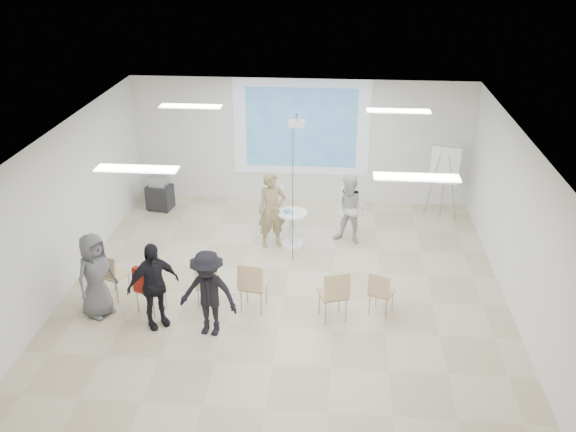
# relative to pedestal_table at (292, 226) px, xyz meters

# --- Properties ---
(floor) EXTENTS (8.00, 9.00, 0.10)m
(floor) POSITION_rel_pedestal_table_xyz_m (0.02, -2.07, -0.48)
(floor) COLOR beige
(floor) RESTS_ON ground
(ceiling) EXTENTS (8.00, 9.00, 0.10)m
(ceiling) POSITION_rel_pedestal_table_xyz_m (0.02, -2.07, 2.62)
(ceiling) COLOR white
(ceiling) RESTS_ON wall_back
(wall_back) EXTENTS (8.00, 0.10, 3.00)m
(wall_back) POSITION_rel_pedestal_table_xyz_m (0.02, 2.48, 1.07)
(wall_back) COLOR silver
(wall_back) RESTS_ON floor
(wall_left) EXTENTS (0.10, 9.00, 3.00)m
(wall_left) POSITION_rel_pedestal_table_xyz_m (-4.03, -2.07, 1.07)
(wall_left) COLOR silver
(wall_left) RESTS_ON floor
(wall_right) EXTENTS (0.10, 9.00, 3.00)m
(wall_right) POSITION_rel_pedestal_table_xyz_m (4.07, -2.07, 1.07)
(wall_right) COLOR silver
(wall_right) RESTS_ON floor
(projection_halo) EXTENTS (3.20, 0.01, 2.30)m
(projection_halo) POSITION_rel_pedestal_table_xyz_m (0.02, 2.41, 1.42)
(projection_halo) COLOR silver
(projection_halo) RESTS_ON wall_back
(projection_image) EXTENTS (2.60, 0.01, 1.90)m
(projection_image) POSITION_rel_pedestal_table_xyz_m (0.02, 2.40, 1.42)
(projection_image) COLOR teal
(projection_image) RESTS_ON wall_back
(pedestal_table) EXTENTS (0.83, 0.83, 0.78)m
(pedestal_table) POSITION_rel_pedestal_table_xyz_m (0.00, 0.00, 0.00)
(pedestal_table) COLOR white
(pedestal_table) RESTS_ON floor
(player_left) EXTENTS (0.79, 0.66, 1.85)m
(player_left) POSITION_rel_pedestal_table_xyz_m (-0.42, -0.06, 0.49)
(player_left) COLOR #94825B
(player_left) RESTS_ON floor
(player_right) EXTENTS (0.98, 0.88, 1.66)m
(player_right) POSITION_rel_pedestal_table_xyz_m (1.20, 0.24, 0.40)
(player_right) COLOR silver
(player_right) RESTS_ON floor
(controller_left) EXTENTS (0.08, 0.13, 0.04)m
(controller_left) POSITION_rel_pedestal_table_xyz_m (-0.24, 0.19, 0.79)
(controller_left) COLOR white
(controller_left) RESTS_ON player_left
(controller_right) EXTENTS (0.07, 0.12, 0.04)m
(controller_right) POSITION_rel_pedestal_table_xyz_m (1.02, 0.49, 0.69)
(controller_right) COLOR white
(controller_right) RESTS_ON player_right
(chair_far_left) EXTENTS (0.55, 0.57, 0.90)m
(chair_far_left) POSITION_rel_pedestal_table_xyz_m (-3.06, -2.39, 0.10)
(chair_far_left) COLOR tan
(chair_far_left) RESTS_ON floor
(chair_left_mid) EXTENTS (0.56, 0.57, 0.90)m
(chair_left_mid) POSITION_rel_pedestal_table_xyz_m (-2.28, -2.81, 0.10)
(chair_left_mid) COLOR tan
(chair_left_mid) RESTS_ON floor
(chair_left_inner) EXTENTS (0.40, 0.43, 0.81)m
(chair_left_inner) POSITION_rel_pedestal_table_xyz_m (-1.30, -2.52, 0.04)
(chair_left_inner) COLOR tan
(chair_left_inner) RESTS_ON floor
(chair_center) EXTENTS (0.51, 0.54, 0.95)m
(chair_center) POSITION_rel_pedestal_table_xyz_m (-0.49, -2.60, 0.13)
(chair_center) COLOR tan
(chair_center) RESTS_ON floor
(chair_right_inner) EXTENTS (0.58, 0.60, 0.96)m
(chair_right_inner) POSITION_rel_pedestal_table_xyz_m (0.93, -2.78, 0.13)
(chair_right_inner) COLOR tan
(chair_right_inner) RESTS_ON floor
(chair_right_far) EXTENTS (0.51, 0.53, 0.81)m
(chair_right_far) POSITION_rel_pedestal_table_xyz_m (1.71, -2.52, 0.05)
(chair_right_far) COLOR tan
(chair_right_far) RESTS_ON floor
(red_jacket) EXTENTS (0.47, 0.27, 0.45)m
(red_jacket) POSITION_rel_pedestal_table_xyz_m (-2.25, -2.96, 0.29)
(red_jacket) COLOR #A02213
(red_jacket) RESTS_ON chair_left_mid
(laptop) EXTENTS (0.31, 0.23, 0.02)m
(laptop) POSITION_rel_pedestal_table_xyz_m (-1.31, -2.43, 0.00)
(laptop) COLOR black
(laptop) RESTS_ON chair_left_inner
(audience_left) EXTENTS (1.18, 1.11, 1.76)m
(audience_left) POSITION_rel_pedestal_table_xyz_m (-2.06, -3.15, 0.45)
(audience_left) COLOR black
(audience_left) RESTS_ON floor
(audience_mid) EXTENTS (1.20, 0.79, 1.71)m
(audience_mid) POSITION_rel_pedestal_table_xyz_m (-1.11, -3.31, 0.42)
(audience_mid) COLOR black
(audience_mid) RESTS_ON floor
(audience_outer) EXTENTS (0.90, 1.00, 1.71)m
(audience_outer) POSITION_rel_pedestal_table_xyz_m (-3.13, -2.91, 0.42)
(audience_outer) COLOR slate
(audience_outer) RESTS_ON floor
(flipchart_easel) EXTENTS (0.73, 0.58, 1.76)m
(flipchart_easel) POSITION_rel_pedestal_table_xyz_m (3.29, 1.65, 0.87)
(flipchart_easel) COLOR gray
(flipchart_easel) RESTS_ON floor
(av_cart) EXTENTS (0.63, 0.54, 0.84)m
(av_cart) POSITION_rel_pedestal_table_xyz_m (-3.27, 1.61, -0.05)
(av_cart) COLOR black
(av_cart) RESTS_ON floor
(ceiling_projector) EXTENTS (0.30, 0.25, 3.00)m
(ceiling_projector) POSITION_rel_pedestal_table_xyz_m (0.11, -0.58, 2.26)
(ceiling_projector) COLOR white
(ceiling_projector) RESTS_ON ceiling
(fluor_panel_nw) EXTENTS (1.20, 0.30, 0.02)m
(fluor_panel_nw) POSITION_rel_pedestal_table_xyz_m (-1.98, -0.07, 2.54)
(fluor_panel_nw) COLOR white
(fluor_panel_nw) RESTS_ON ceiling
(fluor_panel_ne) EXTENTS (1.20, 0.30, 0.02)m
(fluor_panel_ne) POSITION_rel_pedestal_table_xyz_m (2.02, -0.07, 2.54)
(fluor_panel_ne) COLOR white
(fluor_panel_ne) RESTS_ON ceiling
(fluor_panel_sw) EXTENTS (1.20, 0.30, 0.02)m
(fluor_panel_sw) POSITION_rel_pedestal_table_xyz_m (-1.98, -3.57, 2.54)
(fluor_panel_sw) COLOR white
(fluor_panel_sw) RESTS_ON ceiling
(fluor_panel_se) EXTENTS (1.20, 0.30, 0.02)m
(fluor_panel_se) POSITION_rel_pedestal_table_xyz_m (2.02, -3.57, 2.54)
(fluor_panel_se) COLOR white
(fluor_panel_se) RESTS_ON ceiling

